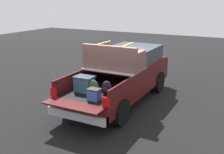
{
  "coord_description": "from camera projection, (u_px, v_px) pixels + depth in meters",
  "views": [
    {
      "loc": [
        -8.55,
        -4.19,
        3.68
      ],
      "look_at": [
        -0.6,
        0.0,
        1.1
      ],
      "focal_mm": 43.87,
      "sensor_mm": 36.0,
      "label": 1
    }
  ],
  "objects": [
    {
      "name": "ground_plane",
      "position": [
        120.0,
        101.0,
        10.17
      ],
      "size": [
        40.0,
        40.0,
        0.0
      ],
      "primitive_type": "plane",
      "color": "black"
    },
    {
      "name": "pickup_truck",
      "position": [
        124.0,
        74.0,
        10.2
      ],
      "size": [
        6.05,
        2.06,
        2.23
      ],
      "color": "#470F0F",
      "rests_on": "ground_plane"
    }
  ]
}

